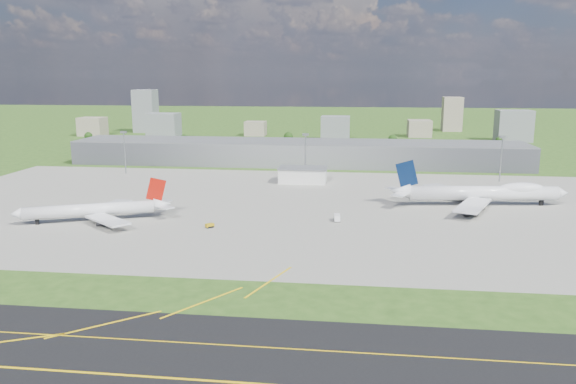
# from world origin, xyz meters

# --- Properties ---
(ground) EXTENTS (1400.00, 1400.00, 0.00)m
(ground) POSITION_xyz_m (0.00, 150.00, 0.00)
(ground) COLOR #2B4C17
(ground) RESTS_ON ground
(taxiway) EXTENTS (1400.00, 60.00, 0.06)m
(taxiway) POSITION_xyz_m (0.00, -110.00, 0.03)
(taxiway) COLOR black
(taxiway) RESTS_ON ground
(apron) EXTENTS (360.00, 190.00, 0.08)m
(apron) POSITION_xyz_m (10.00, 40.00, 0.04)
(apron) COLOR gray
(apron) RESTS_ON ground
(terminal) EXTENTS (300.00, 42.00, 15.00)m
(terminal) POSITION_xyz_m (0.00, 165.00, 7.50)
(terminal) COLOR slate
(terminal) RESTS_ON ground
(ops_building) EXTENTS (26.00, 16.00, 8.00)m
(ops_building) POSITION_xyz_m (10.00, 100.00, 4.00)
(ops_building) COLOR silver
(ops_building) RESTS_ON ground
(mast_west) EXTENTS (3.50, 2.00, 25.90)m
(mast_west) POSITION_xyz_m (-100.00, 115.00, 17.71)
(mast_west) COLOR gray
(mast_west) RESTS_ON ground
(mast_center) EXTENTS (3.50, 2.00, 25.90)m
(mast_center) POSITION_xyz_m (10.00, 115.00, 17.71)
(mast_center) COLOR gray
(mast_center) RESTS_ON ground
(mast_east) EXTENTS (3.50, 2.00, 25.90)m
(mast_east) POSITION_xyz_m (120.00, 115.00, 17.71)
(mast_east) COLOR gray
(mast_east) RESTS_ON ground
(airliner_red_twin) EXTENTS (60.11, 45.48, 17.24)m
(airliner_red_twin) POSITION_xyz_m (-66.59, 5.04, 4.59)
(airliner_red_twin) COLOR silver
(airliner_red_twin) RESTS_ON ground
(airliner_blue_quad) EXTENTS (81.72, 63.69, 21.34)m
(airliner_blue_quad) POSITION_xyz_m (97.58, 52.81, 5.93)
(airliner_blue_quad) COLOR silver
(airliner_blue_quad) RESTS_ON ground
(tug_yellow) EXTENTS (3.61, 3.60, 1.65)m
(tug_yellow) POSITION_xyz_m (-17.42, 0.31, 0.87)
(tug_yellow) COLOR #C1980B
(tug_yellow) RESTS_ON ground
(van_white_near) EXTENTS (2.87, 5.52, 2.69)m
(van_white_near) POSITION_xyz_m (32.13, 16.65, 1.35)
(van_white_near) COLOR white
(van_white_near) RESTS_ON ground
(van_white_far) EXTENTS (5.02, 3.73, 2.37)m
(van_white_far) POSITION_xyz_m (91.51, 48.73, 1.20)
(van_white_far) COLOR silver
(van_white_far) RESTS_ON ground
(bldg_far_w) EXTENTS (24.00, 20.00, 18.00)m
(bldg_far_w) POSITION_xyz_m (-220.00, 320.00, 9.00)
(bldg_far_w) COLOR gray
(bldg_far_w) RESTS_ON ground
(bldg_w) EXTENTS (28.00, 22.00, 24.00)m
(bldg_w) POSITION_xyz_m (-140.00, 300.00, 12.00)
(bldg_w) COLOR slate
(bldg_w) RESTS_ON ground
(bldg_cw) EXTENTS (20.00, 18.00, 14.00)m
(bldg_cw) POSITION_xyz_m (-60.00, 340.00, 7.00)
(bldg_cw) COLOR gray
(bldg_cw) RESTS_ON ground
(bldg_c) EXTENTS (26.00, 20.00, 22.00)m
(bldg_c) POSITION_xyz_m (20.00, 310.00, 11.00)
(bldg_c) COLOR slate
(bldg_c) RESTS_ON ground
(bldg_ce) EXTENTS (22.00, 24.00, 16.00)m
(bldg_ce) POSITION_xyz_m (100.00, 350.00, 8.00)
(bldg_ce) COLOR gray
(bldg_ce) RESTS_ON ground
(bldg_e) EXTENTS (30.00, 22.00, 28.00)m
(bldg_e) POSITION_xyz_m (180.00, 320.00, 14.00)
(bldg_e) COLOR slate
(bldg_e) RESTS_ON ground
(bldg_tall_w) EXTENTS (22.00, 20.00, 44.00)m
(bldg_tall_w) POSITION_xyz_m (-180.00, 360.00, 22.00)
(bldg_tall_w) COLOR slate
(bldg_tall_w) RESTS_ON ground
(bldg_tall_e) EXTENTS (20.00, 18.00, 36.00)m
(bldg_tall_e) POSITION_xyz_m (140.00, 410.00, 18.00)
(bldg_tall_e) COLOR gray
(bldg_tall_e) RESTS_ON ground
(tree_far_w) EXTENTS (7.20, 7.20, 8.80)m
(tree_far_w) POSITION_xyz_m (-200.00, 270.00, 5.18)
(tree_far_w) COLOR #382314
(tree_far_w) RESTS_ON ground
(tree_w) EXTENTS (6.75, 6.75, 8.25)m
(tree_w) POSITION_xyz_m (-110.00, 265.00, 4.86)
(tree_w) COLOR #382314
(tree_w) RESTS_ON ground
(tree_c) EXTENTS (8.10, 8.10, 9.90)m
(tree_c) POSITION_xyz_m (-20.00, 280.00, 5.84)
(tree_c) COLOR #382314
(tree_c) RESTS_ON ground
(tree_e) EXTENTS (7.65, 7.65, 9.35)m
(tree_e) POSITION_xyz_m (70.00, 275.00, 5.51)
(tree_e) COLOR #382314
(tree_e) RESTS_ON ground
(tree_far_e) EXTENTS (6.30, 6.30, 7.70)m
(tree_far_e) POSITION_xyz_m (160.00, 285.00, 4.53)
(tree_far_e) COLOR #382314
(tree_far_e) RESTS_ON ground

